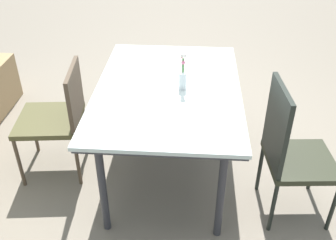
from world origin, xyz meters
name	(u,v)px	position (x,y,z in m)	size (l,w,h in m)	color
ground_plane	(177,173)	(0.00, 0.00, 0.00)	(12.00, 12.00, 0.00)	#756B5B
dining_table	(168,95)	(0.01, 0.07, 0.72)	(1.47, 1.01, 0.78)	silver
chair_far_side	(59,114)	(0.03, 0.90, 0.51)	(0.52, 0.52, 0.88)	#4B4727
chair_near_left	(290,149)	(-0.33, -0.75, 0.54)	(0.47, 0.47, 0.99)	#282B1C
flower_vase	(183,74)	(0.00, -0.03, 0.89)	(0.05, 0.05, 0.27)	silver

